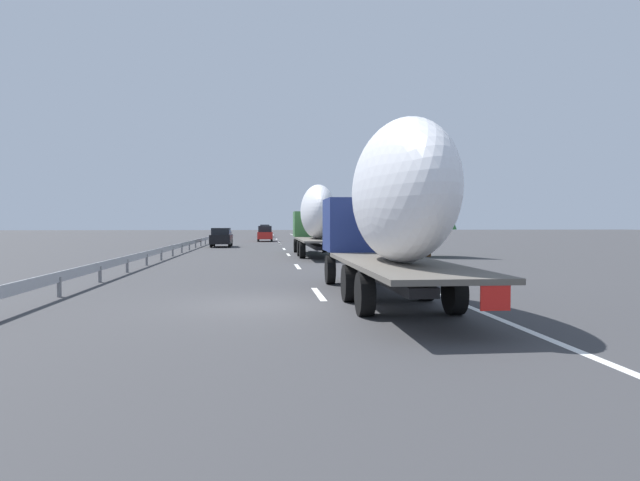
{
  "coord_description": "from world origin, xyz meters",
  "views": [
    {
      "loc": [
        -14.94,
        -0.13,
        2.2
      ],
      "look_at": [
        15.06,
        -3.17,
        1.26
      ],
      "focal_mm": 30.79,
      "sensor_mm": 36.0,
      "label": 1
    }
  ],
  "objects_px": {
    "truck_lead": "(316,217)",
    "truck_trailing": "(390,206)",
    "road_sign": "(327,222)",
    "car_blue_sedan": "(265,231)",
    "car_black_suv": "(221,237)",
    "car_white_van": "(265,230)",
    "car_red_compact": "(265,234)"
  },
  "relations": [
    {
      "from": "truck_trailing",
      "to": "car_red_compact",
      "type": "bearing_deg",
      "value": 3.73
    },
    {
      "from": "truck_lead",
      "to": "truck_trailing",
      "type": "distance_m",
      "value": 21.85
    },
    {
      "from": "truck_lead",
      "to": "car_blue_sedan",
      "type": "xyz_separation_m",
      "value": [
        51.95,
        3.42,
        -1.69
      ]
    },
    {
      "from": "car_blue_sedan",
      "to": "road_sign",
      "type": "bearing_deg",
      "value": -168.07
    },
    {
      "from": "car_blue_sedan",
      "to": "car_white_van",
      "type": "xyz_separation_m",
      "value": [
        12.56,
        -0.0,
        0.03
      ]
    },
    {
      "from": "car_blue_sedan",
      "to": "truck_lead",
      "type": "bearing_deg",
      "value": -176.23
    },
    {
      "from": "truck_trailing",
      "to": "car_blue_sedan",
      "type": "xyz_separation_m",
      "value": [
        73.81,
        3.42,
        -1.74
      ]
    },
    {
      "from": "road_sign",
      "to": "truck_trailing",
      "type": "bearing_deg",
      "value": 175.87
    },
    {
      "from": "road_sign",
      "to": "car_white_van",
      "type": "bearing_deg",
      "value": 8.54
    },
    {
      "from": "truck_lead",
      "to": "truck_trailing",
      "type": "xyz_separation_m",
      "value": [
        -21.85,
        -0.0,
        0.05
      ]
    },
    {
      "from": "car_blue_sedan",
      "to": "car_black_suv",
      "type": "height_order",
      "value": "car_blue_sedan"
    },
    {
      "from": "car_red_compact",
      "to": "road_sign",
      "type": "distance_m",
      "value": 11.62
    },
    {
      "from": "truck_trailing",
      "to": "car_blue_sedan",
      "type": "relative_size",
      "value": 2.87
    },
    {
      "from": "truck_lead",
      "to": "car_blue_sedan",
      "type": "distance_m",
      "value": 52.09
    },
    {
      "from": "truck_lead",
      "to": "car_black_suv",
      "type": "distance_m",
      "value": 16.97
    },
    {
      "from": "car_black_suv",
      "to": "road_sign",
      "type": "relative_size",
      "value": 1.32
    },
    {
      "from": "truck_lead",
      "to": "car_blue_sedan",
      "type": "height_order",
      "value": "truck_lead"
    },
    {
      "from": "car_white_van",
      "to": "car_red_compact",
      "type": "xyz_separation_m",
      "value": [
        -33.89,
        -0.0,
        -0.03
      ]
    },
    {
      "from": "car_white_van",
      "to": "road_sign",
      "type": "bearing_deg",
      "value": -171.46
    },
    {
      "from": "truck_lead",
      "to": "car_white_van",
      "type": "distance_m",
      "value": 64.62
    },
    {
      "from": "road_sign",
      "to": "car_black_suv",
      "type": "bearing_deg",
      "value": 119.4
    },
    {
      "from": "truck_trailing",
      "to": "road_sign",
      "type": "bearing_deg",
      "value": -4.13
    },
    {
      "from": "car_white_van",
      "to": "car_black_suv",
      "type": "distance_m",
      "value": 49.55
    },
    {
      "from": "car_blue_sedan",
      "to": "car_black_suv",
      "type": "relative_size",
      "value": 0.98
    },
    {
      "from": "truck_trailing",
      "to": "car_blue_sedan",
      "type": "bearing_deg",
      "value": 2.65
    },
    {
      "from": "truck_trailing",
      "to": "road_sign",
      "type": "xyz_separation_m",
      "value": [
        42.95,
        -3.1,
        -0.34
      ]
    },
    {
      "from": "car_red_compact",
      "to": "car_black_suv",
      "type": "height_order",
      "value": "car_red_compact"
    },
    {
      "from": "car_white_van",
      "to": "car_black_suv",
      "type": "relative_size",
      "value": 0.95
    },
    {
      "from": "truck_trailing",
      "to": "car_black_suv",
      "type": "distance_m",
      "value": 37.77
    },
    {
      "from": "car_blue_sedan",
      "to": "car_black_suv",
      "type": "xyz_separation_m",
      "value": [
        -36.83,
        4.07,
        -0.04
      ]
    },
    {
      "from": "car_red_compact",
      "to": "road_sign",
      "type": "xyz_separation_m",
      "value": [
        -9.52,
        -6.52,
        1.4
      ]
    },
    {
      "from": "truck_lead",
      "to": "car_red_compact",
      "type": "height_order",
      "value": "truck_lead"
    }
  ]
}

